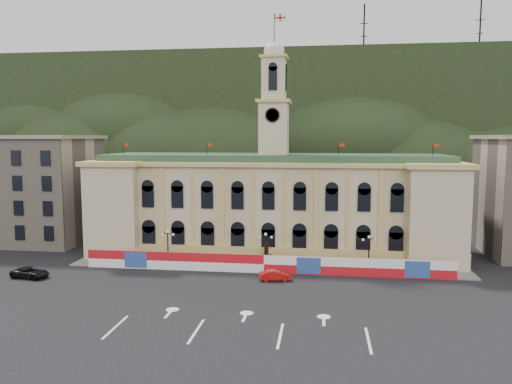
# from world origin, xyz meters

# --- Properties ---
(ground) EXTENTS (260.00, 260.00, 0.00)m
(ground) POSITION_xyz_m (0.00, 0.00, 0.00)
(ground) COLOR black
(ground) RESTS_ON ground
(lane_markings) EXTENTS (26.00, 10.00, 0.02)m
(lane_markings) POSITION_xyz_m (0.00, -5.00, 0.00)
(lane_markings) COLOR white
(lane_markings) RESTS_ON ground
(hill_ridge) EXTENTS (230.00, 80.00, 64.00)m
(hill_ridge) POSITION_xyz_m (0.03, 121.99, 19.48)
(hill_ridge) COLOR black
(hill_ridge) RESTS_ON ground
(city_hall) EXTENTS (56.20, 17.60, 37.10)m
(city_hall) POSITION_xyz_m (0.00, 27.63, 7.85)
(city_hall) COLOR beige
(city_hall) RESTS_ON ground
(side_building_left) EXTENTS (21.00, 17.00, 18.60)m
(side_building_left) POSITION_xyz_m (-43.00, 30.93, 9.33)
(side_building_left) COLOR tan
(side_building_left) RESTS_ON ground
(hoarding_fence) EXTENTS (50.00, 0.44, 2.50)m
(hoarding_fence) POSITION_xyz_m (0.06, 15.07, 1.25)
(hoarding_fence) COLOR red
(hoarding_fence) RESTS_ON ground
(pavement) EXTENTS (56.00, 5.50, 0.16)m
(pavement) POSITION_xyz_m (0.00, 17.75, 0.08)
(pavement) COLOR slate
(pavement) RESTS_ON ground
(statue) EXTENTS (1.40, 1.40, 3.72)m
(statue) POSITION_xyz_m (0.00, 18.00, 1.19)
(statue) COLOR #595651
(statue) RESTS_ON ground
(lamp_left) EXTENTS (1.96, 0.44, 5.15)m
(lamp_left) POSITION_xyz_m (-14.00, 17.00, 3.07)
(lamp_left) COLOR black
(lamp_left) RESTS_ON ground
(lamp_center) EXTENTS (1.96, 0.44, 5.15)m
(lamp_center) POSITION_xyz_m (0.00, 17.00, 3.07)
(lamp_center) COLOR black
(lamp_center) RESTS_ON ground
(lamp_right) EXTENTS (1.96, 0.44, 5.15)m
(lamp_right) POSITION_xyz_m (14.00, 17.00, 3.07)
(lamp_right) COLOR black
(lamp_right) RESTS_ON ground
(red_sedan) EXTENTS (2.94, 4.60, 1.34)m
(red_sedan) POSITION_xyz_m (1.84, 11.76, 0.67)
(red_sedan) COLOR #AC0F0C
(red_sedan) RESTS_ON ground
(black_suv) EXTENTS (3.61, 5.60, 1.39)m
(black_suv) POSITION_xyz_m (-30.00, 8.68, 0.69)
(black_suv) COLOR black
(black_suv) RESTS_ON ground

